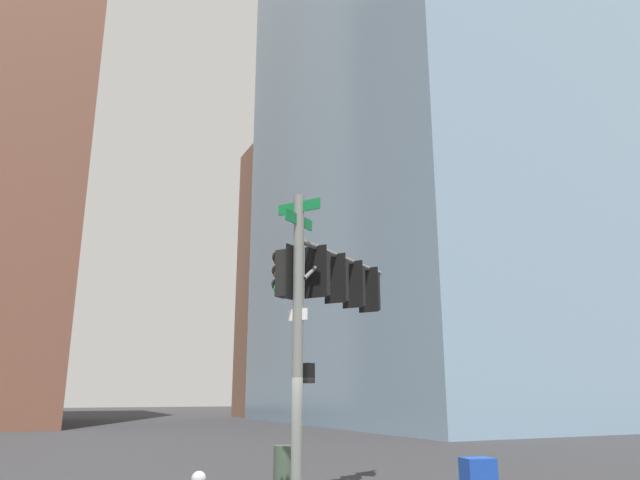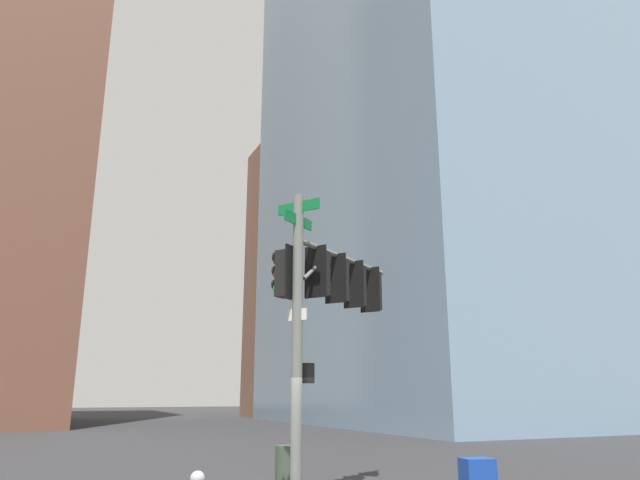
{
  "view_description": "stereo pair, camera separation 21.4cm",
  "coord_description": "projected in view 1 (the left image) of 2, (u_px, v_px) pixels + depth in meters",
  "views": [
    {
      "loc": [
        -11.51,
        4.22,
        2.17
      ],
      "look_at": [
        0.11,
        -1.23,
        5.56
      ],
      "focal_mm": 32.93,
      "sensor_mm": 36.0,
      "label": 1
    },
    {
      "loc": [
        -11.6,
        4.03,
        2.17
      ],
      "look_at": [
        0.11,
        -1.23,
        5.56
      ],
      "focal_mm": 32.93,
      "sensor_mm": 36.0,
      "label": 2
    }
  ],
  "objects": [
    {
      "name": "litter_bin",
      "position": [
        285.0,
        466.0,
        14.38
      ],
      "size": [
        0.56,
        0.56,
        0.95
      ],
      "primitive_type": "cylinder",
      "color": "#384738",
      "rests_on": "ground_plane"
    },
    {
      "name": "building_glass_tower",
      "position": [
        458.0,
        65.0,
        55.64
      ],
      "size": [
        30.86,
        30.03,
        64.94
      ],
      "primitive_type": "cube",
      "color": "#7A99B2",
      "rests_on": "ground_plane"
    },
    {
      "name": "building_brick_midblock",
      "position": [
        351.0,
        266.0,
        56.59
      ],
      "size": [
        22.94,
        15.88,
        28.41
      ],
      "primitive_type": "cube",
      "color": "#845B47",
      "rests_on": "ground_plane"
    },
    {
      "name": "signal_pole_assembly",
      "position": [
        327.0,
        295.0,
        13.32
      ],
      "size": [
        2.83,
        3.86,
        6.34
      ],
      "rotation": [
        0.0,
        0.0,
        5.32
      ],
      "color": "slate",
      "rests_on": "ground_plane"
    }
  ]
}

